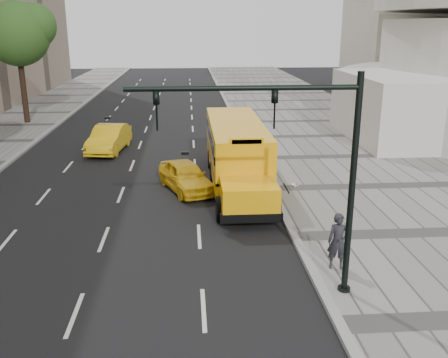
{
  "coord_description": "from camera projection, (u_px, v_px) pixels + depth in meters",
  "views": [
    {
      "loc": [
        2.2,
        -22.09,
        7.53
      ],
      "look_at": [
        3.5,
        -4.0,
        1.9
      ],
      "focal_mm": 40.0,
      "sensor_mm": 36.0,
      "label": 1
    }
  ],
  "objects": [
    {
      "name": "ground",
      "position": [
        143.0,
        194.0,
        23.12
      ],
      "size": [
        140.0,
        140.0,
        0.0
      ],
      "primitive_type": "plane",
      "color": "black",
      "rests_on": "ground"
    },
    {
      "name": "sidewalk_museum",
      "position": [
        394.0,
        187.0,
        23.92
      ],
      "size": [
        12.0,
        140.0,
        0.15
      ],
      "primitive_type": "cube",
      "color": "gray",
      "rests_on": "ground"
    },
    {
      "name": "curb_museum",
      "position": [
        271.0,
        190.0,
        23.51
      ],
      "size": [
        0.3,
        140.0,
        0.15
      ],
      "primitive_type": "cube",
      "color": "gray",
      "rests_on": "ground"
    },
    {
      "name": "tree_c",
      "position": [
        18.0,
        33.0,
        37.35
      ],
      "size": [
        5.4,
        4.8,
        9.26
      ],
      "color": "black",
      "rests_on": "ground"
    },
    {
      "name": "school_bus",
      "position": [
        236.0,
        148.0,
        24.26
      ],
      "size": [
        2.96,
        11.56,
        3.19
      ],
      "color": "#FFAD0B",
      "rests_on": "ground"
    },
    {
      "name": "taxi_near",
      "position": [
        186.0,
        176.0,
        23.46
      ],
      "size": [
        3.01,
        4.44,
        1.4
      ],
      "primitive_type": "imported",
      "rotation": [
        0.0,
        0.0,
        0.36
      ],
      "color": "yellow",
      "rests_on": "ground"
    },
    {
      "name": "taxi_far",
      "position": [
        109.0,
        139.0,
        30.7
      ],
      "size": [
        2.31,
        5.07,
        1.61
      ],
      "primitive_type": "imported",
      "rotation": [
        0.0,
        0.0,
        -0.13
      ],
      "color": "yellow",
      "rests_on": "ground"
    },
    {
      "name": "pedestrian",
      "position": [
        338.0,
        241.0,
        15.55
      ],
      "size": [
        0.73,
        0.55,
        1.82
      ],
      "primitive_type": "imported",
      "rotation": [
        0.0,
        0.0,
        -0.18
      ],
      "color": "#25242B",
      "rests_on": "sidewalk_museum"
    },
    {
      "name": "traffic_signal",
      "position": [
        302.0,
        160.0,
        13.22
      ],
      "size": [
        6.18,
        0.36,
        6.4
      ],
      "color": "black",
      "rests_on": "ground"
    }
  ]
}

